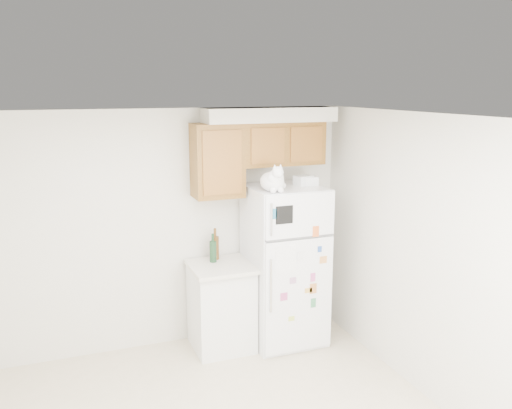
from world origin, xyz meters
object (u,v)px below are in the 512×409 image
refrigerator (285,265)px  bottle_green (213,248)px  storage_box_front (310,181)px  base_counter (221,306)px  storage_box_back (303,180)px  bottle_amber (215,244)px  cat (273,181)px

refrigerator → bottle_green: refrigerator is taller
refrigerator → storage_box_front: 0.93m
storage_box_front → bottle_green: size_ratio=0.49×
base_counter → storage_box_back: 1.57m
storage_box_front → bottle_amber: storage_box_front is taller
refrigerator → storage_box_back: (0.21, 0.02, 0.90)m
bottle_green → refrigerator: bearing=-13.3°
storage_box_back → refrigerator: bearing=170.2°
bottle_amber → refrigerator: bearing=-20.6°
storage_box_back → storage_box_front: storage_box_back is taller
storage_box_back → storage_box_front: 0.07m
base_counter → bottle_green: bottle_green is taller
cat → storage_box_back: bearing=26.4°
storage_box_front → bottle_green: 1.23m
storage_box_front → bottle_amber: bearing=169.8°
cat → storage_box_back: 0.48m
refrigerator → bottle_green: bearing=166.7°
base_counter → cat: bearing=-29.8°
refrigerator → storage_box_front: bearing=-2.7°
storage_box_back → bottle_amber: (-0.90, 0.24, -0.66)m
bottle_amber → bottle_green: bearing=-120.7°
storage_box_front → cat: bearing=-154.0°
cat → bottle_amber: 0.97m
bottle_green → storage_box_back: bearing=-9.4°
base_counter → cat: (0.47, -0.27, 1.35)m
cat → base_counter: bearing=150.2°
refrigerator → storage_box_front: storage_box_front is taller
bottle_green → cat: bearing=-35.4°
cat → bottle_green: 0.97m
refrigerator → bottle_amber: refrigerator is taller
refrigerator → storage_box_front: size_ratio=11.33×
base_counter → storage_box_front: size_ratio=6.13×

